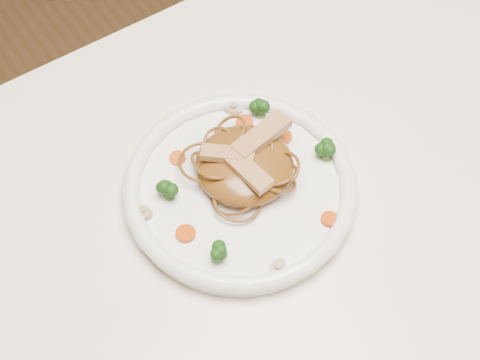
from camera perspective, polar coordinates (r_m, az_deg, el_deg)
table at (r=0.84m, az=6.25°, el=-7.13°), size 1.20×0.80×0.75m
plate at (r=0.76m, az=0.00°, el=-0.91°), size 0.34×0.34×0.02m
noodle_mound at (r=0.75m, az=0.38°, el=1.31°), size 0.12×0.12×0.04m
chicken_a at (r=0.75m, az=1.86°, el=3.82°), size 0.08×0.04×0.01m
chicken_b at (r=0.74m, az=-1.06°, el=2.23°), size 0.06×0.05×0.01m
chicken_c at (r=0.73m, az=0.58°, el=0.89°), size 0.03×0.07×0.01m
broccoli_0 at (r=0.81m, az=1.77°, el=6.30°), size 0.03×0.03×0.03m
broccoli_1 at (r=0.74m, az=-6.16°, el=-0.80°), size 0.02×0.02×0.03m
broccoli_2 at (r=0.70m, az=-2.02°, el=-6.22°), size 0.03×0.03×0.03m
broccoli_3 at (r=0.77m, az=7.53°, el=2.58°), size 0.03×0.03×0.03m
carrot_0 at (r=0.81m, az=0.39°, el=4.95°), size 0.02×0.02×0.00m
carrot_1 at (r=0.73m, az=-4.69°, el=-4.58°), size 0.03×0.03×0.00m
carrot_2 at (r=0.80m, az=3.71°, el=3.73°), size 0.03×0.03×0.00m
carrot_3 at (r=0.78m, az=-5.38°, el=1.88°), size 0.02×0.02×0.00m
carrot_4 at (r=0.74m, az=7.70°, el=-3.34°), size 0.02×0.02×0.00m
mushroom_0 at (r=0.70m, az=3.29°, el=-7.55°), size 0.03×0.03×0.01m
mushroom_1 at (r=0.80m, az=3.44°, el=4.51°), size 0.03×0.03×0.01m
mushroom_2 at (r=0.74m, az=-8.39°, el=-2.77°), size 0.03×0.03×0.01m
mushroom_3 at (r=0.82m, az=-0.59°, el=6.12°), size 0.03×0.03×0.01m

